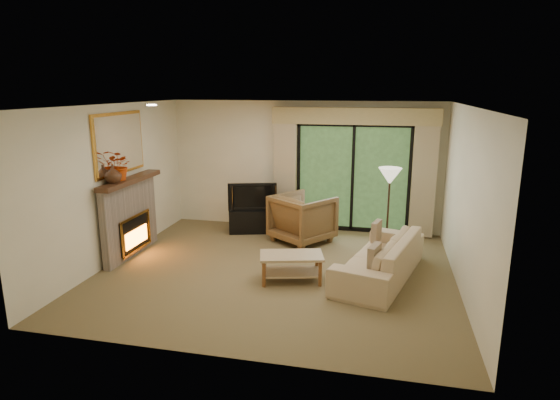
% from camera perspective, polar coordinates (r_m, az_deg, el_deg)
% --- Properties ---
extents(floor, '(5.50, 5.50, 0.00)m').
position_cam_1_polar(floor, '(7.54, -0.51, -8.68)').
color(floor, brown).
rests_on(floor, ground).
extents(ceiling, '(5.50, 5.50, 0.00)m').
position_cam_1_polar(ceiling, '(6.98, -0.55, 11.47)').
color(ceiling, silver).
rests_on(ceiling, ground).
extents(wall_back, '(5.00, 0.00, 5.00)m').
position_cam_1_polar(wall_back, '(9.56, 2.92, 4.20)').
color(wall_back, beige).
rests_on(wall_back, ground).
extents(wall_front, '(5.00, 0.00, 5.00)m').
position_cam_1_polar(wall_front, '(4.84, -7.36, -5.33)').
color(wall_front, beige).
rests_on(wall_front, ground).
extents(wall_left, '(0.00, 5.00, 5.00)m').
position_cam_1_polar(wall_left, '(8.22, -19.55, 1.87)').
color(wall_left, beige).
rests_on(wall_left, ground).
extents(wall_right, '(0.00, 5.00, 5.00)m').
position_cam_1_polar(wall_right, '(7.06, 21.74, -0.14)').
color(wall_right, beige).
rests_on(wall_right, ground).
extents(fireplace, '(0.24, 1.70, 1.37)m').
position_cam_1_polar(fireplace, '(8.46, -17.82, -1.96)').
color(fireplace, slate).
rests_on(fireplace, floor).
extents(mirror, '(0.07, 1.45, 1.02)m').
position_cam_1_polar(mirror, '(8.27, -18.97, 6.56)').
color(mirror, gold).
rests_on(mirror, wall_left).
extents(sliding_door, '(2.26, 0.10, 2.16)m').
position_cam_1_polar(sliding_door, '(9.43, 8.85, 2.69)').
color(sliding_door, black).
rests_on(sliding_door, floor).
extents(curtain_left, '(0.45, 0.18, 2.35)m').
position_cam_1_polar(curtain_left, '(9.48, 0.65, 3.53)').
color(curtain_left, tan).
rests_on(curtain_left, floor).
extents(curtain_right, '(0.45, 0.18, 2.35)m').
position_cam_1_polar(curtain_right, '(9.31, 17.14, 2.73)').
color(curtain_right, tan).
rests_on(curtain_right, floor).
extents(cornice, '(3.20, 0.24, 0.32)m').
position_cam_1_polar(cornice, '(9.19, 9.09, 10.07)').
color(cornice, tan).
rests_on(cornice, wall_back).
extents(media_console, '(1.02, 0.67, 0.47)m').
position_cam_1_polar(media_console, '(9.48, -3.34, -2.50)').
color(media_console, black).
rests_on(media_console, floor).
extents(tv, '(0.96, 0.39, 0.56)m').
position_cam_1_polar(tv, '(9.35, -3.39, 0.52)').
color(tv, black).
rests_on(tv, media_console).
extents(armchair, '(1.37, 1.38, 0.91)m').
position_cam_1_polar(armchair, '(8.82, 2.77, -2.23)').
color(armchair, brown).
rests_on(armchair, floor).
extents(sofa, '(1.43, 2.39, 0.65)m').
position_cam_1_polar(sofa, '(7.37, 12.07, -6.82)').
color(sofa, tan).
rests_on(sofa, floor).
extents(pillow_near, '(0.19, 0.38, 0.37)m').
position_cam_1_polar(pillow_near, '(6.69, 11.41, -6.91)').
color(pillow_near, brown).
rests_on(pillow_near, sofa).
extents(pillow_far, '(0.17, 0.35, 0.34)m').
position_cam_1_polar(pillow_far, '(7.91, 11.68, -3.73)').
color(pillow_far, brown).
rests_on(pillow_far, sofa).
extents(coffee_table, '(1.04, 0.74, 0.42)m').
position_cam_1_polar(coffee_table, '(7.12, 1.39, -8.24)').
color(coffee_table, tan).
rests_on(coffee_table, floor).
extents(floor_lamp, '(0.51, 0.51, 1.50)m').
position_cam_1_polar(floor_lamp, '(8.46, 13.03, -1.19)').
color(floor_lamp, beige).
rests_on(floor_lamp, floor).
extents(vase, '(0.35, 0.35, 0.28)m').
position_cam_1_polar(vase, '(7.91, -19.71, 2.99)').
color(vase, '#412617').
rests_on(vase, fireplace).
extents(branches, '(0.54, 0.50, 0.49)m').
position_cam_1_polar(branches, '(8.07, -18.99, 4.00)').
color(branches, '#B4390A').
rests_on(branches, fireplace).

